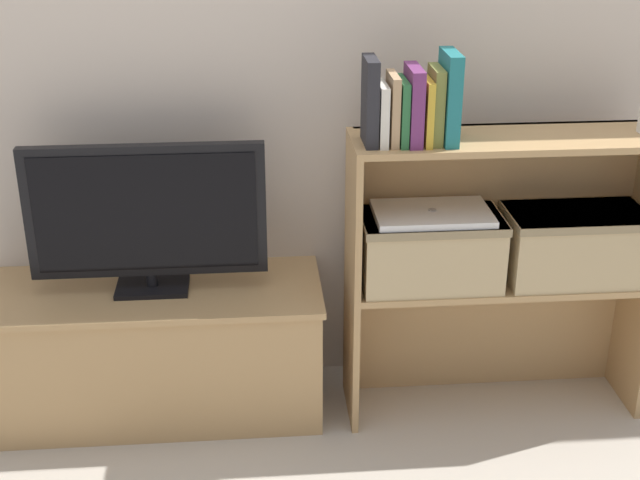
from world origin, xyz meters
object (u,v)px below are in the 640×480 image
Objects in this scene: book_tan at (393,109)px; book_teal at (449,97)px; book_olive at (435,105)px; storage_basket_left at (430,247)px; tv_stand at (158,350)px; laptop at (432,213)px; tv at (146,215)px; book_plum at (413,105)px; book_forest at (402,111)px; book_charcoal at (370,101)px; storage_basket_right at (574,242)px; book_mustard at (426,110)px; book_ivory at (382,113)px.

book_teal is at bearing 0.00° from book_tan.
storage_basket_left is (0.01, 0.02, -0.44)m from book_olive.
storage_basket_left is at bearing -5.01° from tv_stand.
book_tan reaches higher than laptop.
book_plum is (0.77, -0.09, 0.34)m from tv.
tv_stand is at bearing 174.08° from book_teal.
storage_basket_left is at bearing 8.80° from book_forest.
book_tan is 0.57× the size of laptop.
tv is 0.74m from book_charcoal.
storage_basket_right is (0.42, 0.02, -0.46)m from book_teal.
laptop is (0.84, -0.07, 0.00)m from tv.
tv_stand is at bearing 172.78° from book_tan.
book_tan is (0.06, 0.00, -0.02)m from book_charcoal.
book_teal is (0.16, 0.00, 0.03)m from book_tan.
storage_basket_right is (0.55, 0.02, -0.43)m from book_forest.
book_charcoal reaches higher than tv.
book_forest is 0.99× the size of book_mustard.
book_plum reaches higher than book_ivory.
tv is at bearing 176.79° from storage_basket_right.
book_charcoal is at bearing -7.78° from tv.
book_charcoal is 0.50m from storage_basket_left.
book_teal is (0.10, 0.00, 0.02)m from book_plum.
book_mustard is 0.44× the size of storage_basket_left.
storage_basket_right is at bearing -3.28° from tv_stand.
laptop is at bearing 55.27° from book_olive.
tv is 4.13× the size of book_ivory.
book_ivory is at bearing -174.25° from storage_basket_left.
book_olive reaches higher than book_mustard.
book_charcoal is 1.14× the size of book_olive.
book_teal reaches higher than storage_basket_left.
book_mustard is (0.09, 0.00, -0.01)m from book_tan.
tv is at bearing 173.16° from book_forest.
book_teal is at bearing -5.92° from tv_stand.
storage_basket_left is (0.19, 0.02, -0.46)m from book_charcoal.
book_mustard reaches higher than tv.
book_forest is (0.09, 0.00, -0.03)m from book_charcoal.
book_mustard is 0.07m from book_teal.
storage_basket_right is (0.58, 0.02, -0.43)m from book_tan.
book_ivory is 0.80× the size of book_plum.
book_forest is (0.03, 0.00, -0.01)m from book_tan.
tv_stand is 3.00× the size of laptop.
book_mustard reaches higher than tv_stand.
book_forest is 0.53× the size of laptop.
book_plum is at bearing -6.56° from tv.
tv is 0.76m from book_ivory.
book_tan is 0.35m from laptop.
book_mustard is 0.32m from laptop.
book_plum reaches higher than book_forest.
book_mustard is 0.87× the size of book_olive.
book_charcoal is (0.65, -0.09, 0.35)m from tv.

